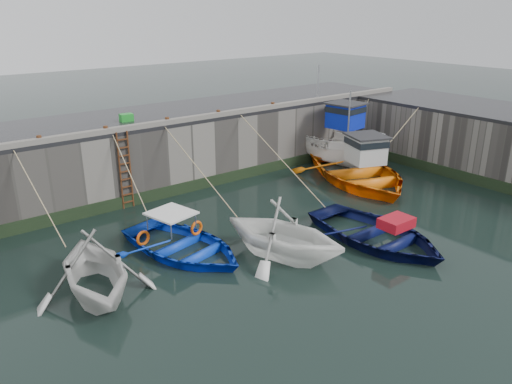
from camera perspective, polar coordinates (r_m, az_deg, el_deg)
ground at (r=14.97m, az=9.40°, el=-11.24°), size 120.00×120.00×0.00m
quay_back at (r=23.88m, az=-12.85°, el=4.57°), size 30.00×5.00×3.00m
quay_right at (r=27.22m, az=26.93°, el=4.77°), size 5.00×15.00×3.00m
road_back at (r=23.51m, az=-13.15°, el=8.28°), size 30.00×5.00×0.16m
kerb_back at (r=21.41m, az=-10.45°, el=7.82°), size 30.00×0.30×0.20m
algae_back at (r=22.08m, az=-9.73°, el=0.10°), size 30.00×0.08×0.50m
algae_right at (r=25.34m, az=23.96°, el=1.25°), size 0.08×15.00×0.50m
ladder at (r=20.81m, az=-14.71°, el=2.36°), size 0.51×0.08×3.20m
boat_near_white at (r=15.44m, az=-17.73°, el=-10.96°), size 4.31×4.78×2.22m
boat_near_white_rope at (r=18.97m, az=-22.24°, el=-5.48°), size 0.04×4.14×3.10m
boat_near_blue at (r=17.14m, az=-8.31°, el=-6.86°), size 4.54×5.61×1.03m
boat_near_blue_rope at (r=20.22m, az=-13.68°, el=-2.89°), size 0.04×3.63×3.10m
boat_near_blacktrim at (r=16.78m, az=3.06°, el=-7.28°), size 4.96×5.34×2.30m
boat_near_blacktrim_rope at (r=20.36m, az=-5.98°, el=-2.23°), size 0.04×5.44×3.10m
boat_near_navy at (r=18.24m, az=13.45°, el=-5.49°), size 3.89×5.43×1.12m
boat_near_navy_rope at (r=21.73m, az=2.25°, el=-0.65°), size 0.04×6.50×3.10m
boat_far_white at (r=26.68m, az=8.99°, el=5.36°), size 3.10×6.35×5.35m
boat_far_orange at (r=24.10m, az=11.57°, el=2.26°), size 7.23×8.42×4.47m
fish_crate at (r=22.46m, az=-14.60°, el=8.24°), size 0.57×0.40×0.32m
bollard_a at (r=19.76m, az=-23.53°, el=5.55°), size 0.18×0.18×0.28m
bollard_b at (r=20.49m, az=-16.80°, el=6.85°), size 0.18×0.18×0.28m
bollard_c at (r=21.58m, az=-10.11°, el=8.05°), size 0.18×0.18×0.28m
bollard_d at (r=22.88m, az=-4.32°, el=8.99°), size 0.18×0.18×0.28m
bollard_e at (r=24.77m, az=1.92°, el=9.90°), size 0.18×0.18×0.28m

